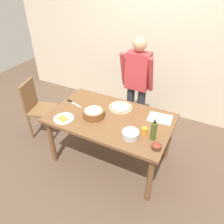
{
  "coord_description": "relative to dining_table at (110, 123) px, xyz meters",
  "views": [
    {
      "loc": [
        1.08,
        -2.07,
        2.45
      ],
      "look_at": [
        0.0,
        0.05,
        0.81
      ],
      "focal_mm": 35.37,
      "sensor_mm": 36.0,
      "label": 1
    }
  ],
  "objects": [
    {
      "name": "wall_back",
      "position": [
        0.0,
        1.6,
        0.63
      ],
      "size": [
        5.6,
        0.1,
        2.6
      ],
      "primitive_type": "cube",
      "color": "beige",
      "rests_on": "ground"
    },
    {
      "name": "popcorn_bowl",
      "position": [
        -0.2,
        -0.09,
        0.15
      ],
      "size": [
        0.28,
        0.28,
        0.11
      ],
      "color": "brown",
      "rests_on": "dining_table"
    },
    {
      "name": "pizza_raw_on_board",
      "position": [
        0.02,
        0.26,
        0.1
      ],
      "size": [
        0.32,
        0.32,
        0.02
      ],
      "color": "beige",
      "rests_on": "dining_table"
    },
    {
      "name": "dining_table",
      "position": [
        0.0,
        0.0,
        0.0
      ],
      "size": [
        1.6,
        0.96,
        0.76
      ],
      "color": "brown",
      "rests_on": "ground"
    },
    {
      "name": "cup_orange",
      "position": [
        0.51,
        -0.12,
        0.13
      ],
      "size": [
        0.07,
        0.07,
        0.08
      ],
      "primitive_type": "cylinder",
      "color": "orange",
      "rests_on": "dining_table"
    },
    {
      "name": "chef_knife",
      "position": [
        -0.64,
        0.06,
        0.1
      ],
      "size": [
        0.29,
        0.1,
        0.02
      ],
      "color": "silver",
      "rests_on": "dining_table"
    },
    {
      "name": "chair_wooden_left",
      "position": [
        -1.32,
        0.01,
        -0.13
      ],
      "size": [
        0.49,
        0.49,
        0.95
      ],
      "color": "brown",
      "rests_on": "ground"
    },
    {
      "name": "plate_with_slice",
      "position": [
        -0.52,
        -0.31,
        0.1
      ],
      "size": [
        0.26,
        0.26,
        0.02
      ],
      "color": "white",
      "rests_on": "dining_table"
    },
    {
      "name": "olive_oil_bottle",
      "position": [
        0.63,
        -0.15,
        0.2
      ],
      "size": [
        0.07,
        0.07,
        0.26
      ],
      "color": "#47561E",
      "rests_on": "dining_table"
    },
    {
      "name": "small_sauce_bowl",
      "position": [
        0.71,
        -0.29,
        0.12
      ],
      "size": [
        0.11,
        0.11,
        0.06
      ],
      "color": "#4C2D1E",
      "rests_on": "dining_table"
    },
    {
      "name": "mixing_bowl_steel",
      "position": [
        0.39,
        -0.25,
        0.13
      ],
      "size": [
        0.2,
        0.2,
        0.08
      ],
      "color": "#B7B7BC",
      "rests_on": "dining_table"
    },
    {
      "name": "ground",
      "position": [
        0.0,
        0.0,
        -0.67
      ],
      "size": [
        8.0,
        8.0,
        0.0
      ],
      "primitive_type": "plane",
      "color": "brown"
    },
    {
      "name": "cutting_board_white",
      "position": [
        0.59,
        0.26,
        0.1
      ],
      "size": [
        0.32,
        0.25,
        0.01
      ],
      "primitive_type": "cube",
      "rotation": [
        0.0,
        0.0,
        0.1
      ],
      "color": "white",
      "rests_on": "dining_table"
    },
    {
      "name": "person_cook",
      "position": [
        0.06,
        0.76,
        0.27
      ],
      "size": [
        0.49,
        0.25,
        1.62
      ],
      "color": "#2D2D38",
      "rests_on": "ground"
    }
  ]
}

